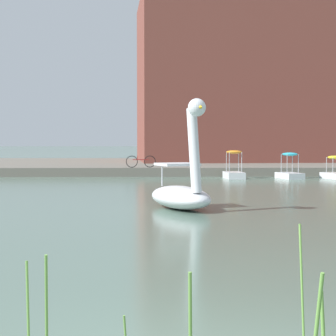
{
  "coord_description": "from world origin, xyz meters",
  "views": [
    {
      "loc": [
        -0.3,
        -5.09,
        2.17
      ],
      "look_at": [
        0.25,
        21.84,
        0.92
      ],
      "focal_mm": 65.22,
      "sensor_mm": 36.0,
      "label": 1
    }
  ],
  "objects_px": {
    "pedal_boat_cyan": "(290,171)",
    "pedal_boat_yellow": "(335,172)",
    "pedal_boat_orange": "(234,170)",
    "bicycle_parked": "(141,161)",
    "swan_boat": "(182,190)"
  },
  "relations": [
    {
      "from": "swan_boat",
      "to": "pedal_boat_cyan",
      "type": "relative_size",
      "value": 1.82
    },
    {
      "from": "swan_boat",
      "to": "pedal_boat_yellow",
      "type": "distance_m",
      "value": 17.33
    },
    {
      "from": "pedal_boat_orange",
      "to": "bicycle_parked",
      "type": "distance_m",
      "value": 5.71
    },
    {
      "from": "swan_boat",
      "to": "pedal_boat_yellow",
      "type": "relative_size",
      "value": 1.8
    },
    {
      "from": "pedal_boat_orange",
      "to": "pedal_boat_yellow",
      "type": "bearing_deg",
      "value": -2.44
    },
    {
      "from": "pedal_boat_cyan",
      "to": "bicycle_parked",
      "type": "height_order",
      "value": "pedal_boat_cyan"
    },
    {
      "from": "pedal_boat_yellow",
      "to": "bicycle_parked",
      "type": "relative_size",
      "value": 1.12
    },
    {
      "from": "pedal_boat_orange",
      "to": "pedal_boat_cyan",
      "type": "distance_m",
      "value": 3.13
    },
    {
      "from": "pedal_boat_orange",
      "to": "pedal_boat_cyan",
      "type": "relative_size",
      "value": 0.96
    },
    {
      "from": "swan_boat",
      "to": "pedal_boat_cyan",
      "type": "height_order",
      "value": "swan_boat"
    },
    {
      "from": "swan_boat",
      "to": "pedal_boat_orange",
      "type": "relative_size",
      "value": 1.9
    },
    {
      "from": "swan_boat",
      "to": "bicycle_parked",
      "type": "relative_size",
      "value": 2.02
    },
    {
      "from": "pedal_boat_cyan",
      "to": "pedal_boat_yellow",
      "type": "xyz_separation_m",
      "value": [
        2.48,
        -0.23,
        -0.04
      ]
    },
    {
      "from": "pedal_boat_orange",
      "to": "bicycle_parked",
      "type": "xyz_separation_m",
      "value": [
        -5.26,
        2.19,
        0.41
      ]
    },
    {
      "from": "pedal_boat_orange",
      "to": "pedal_boat_cyan",
      "type": "bearing_deg",
      "value": -0.24
    }
  ]
}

